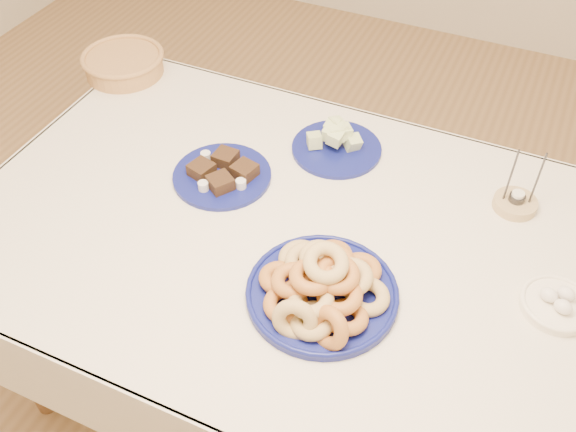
# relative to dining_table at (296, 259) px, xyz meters

# --- Properties ---
(ground) EXTENTS (5.00, 5.00, 0.00)m
(ground) POSITION_rel_dining_table_xyz_m (0.00, 0.00, -0.64)
(ground) COLOR olive
(ground) RESTS_ON ground
(dining_table) EXTENTS (1.71, 1.11, 0.75)m
(dining_table) POSITION_rel_dining_table_xyz_m (0.00, 0.00, 0.00)
(dining_table) COLOR brown
(dining_table) RESTS_ON ground
(donut_platter) EXTENTS (0.35, 0.35, 0.16)m
(donut_platter) POSITION_rel_dining_table_xyz_m (0.14, -0.17, 0.15)
(donut_platter) COLOR navy
(donut_platter) RESTS_ON dining_table
(melon_plate) EXTENTS (0.31, 0.31, 0.09)m
(melon_plate) POSITION_rel_dining_table_xyz_m (-0.03, 0.34, 0.13)
(melon_plate) COLOR navy
(melon_plate) RESTS_ON dining_table
(brownie_plate) EXTENTS (0.32, 0.32, 0.05)m
(brownie_plate) POSITION_rel_dining_table_xyz_m (-0.26, 0.10, 0.12)
(brownie_plate) COLOR navy
(brownie_plate) RESTS_ON dining_table
(wicker_basket) EXTENTS (0.34, 0.34, 0.07)m
(wicker_basket) POSITION_rel_dining_table_xyz_m (-0.81, 0.43, 0.14)
(wicker_basket) COLOR olive
(wicker_basket) RESTS_ON dining_table
(candle_holder) EXTENTS (0.13, 0.13, 0.19)m
(candle_holder) POSITION_rel_dining_table_xyz_m (0.48, 0.31, 0.12)
(candle_holder) COLOR tan
(candle_holder) RESTS_ON dining_table
(egg_bowl) EXTENTS (0.21, 0.21, 0.05)m
(egg_bowl) POSITION_rel_dining_table_xyz_m (0.63, 0.02, 0.12)
(egg_bowl) COLOR white
(egg_bowl) RESTS_ON dining_table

